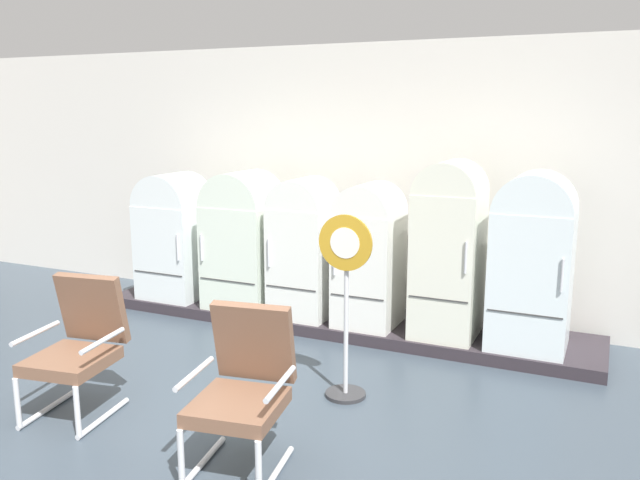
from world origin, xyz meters
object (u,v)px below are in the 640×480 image
object	(u,v)px
refrigerator_1	(243,236)
refrigerator_3	(369,250)
sign_stand	(346,313)
refrigerator_4	(449,244)
armchair_right	(244,383)
refrigerator_5	(532,256)
armchair_left	(79,342)
refrigerator_2	(304,244)
refrigerator_0	(174,233)

from	to	relation	value
refrigerator_1	refrigerator_3	world-z (taller)	refrigerator_1
refrigerator_3	sign_stand	distance (m)	1.48
refrigerator_4	sign_stand	bearing A→B (deg)	-106.96
refrigerator_4	armchair_right	distance (m)	2.71
refrigerator_5	armchair_left	distance (m)	3.82
sign_stand	refrigerator_2	bearing A→B (deg)	126.52
armchair_right	sign_stand	xyz separation A→B (m)	(0.21, 1.15, 0.15)
refrigerator_1	refrigerator_2	xyz separation A→B (m)	(0.74, -0.04, -0.01)
refrigerator_0	refrigerator_4	distance (m)	3.12
refrigerator_0	refrigerator_4	xyz separation A→B (m)	(3.11, 0.01, 0.14)
refrigerator_3	armchair_right	distance (m)	2.60
armchair_left	armchair_right	world-z (taller)	same
sign_stand	armchair_left	bearing A→B (deg)	-148.89
refrigerator_0	armchair_left	size ratio (longest dim) A/B	1.39
refrigerator_3	armchair_right	bearing A→B (deg)	-87.22
refrigerator_2	refrigerator_5	bearing A→B (deg)	0.79
refrigerator_1	refrigerator_4	size ratio (longest dim) A/B	0.89
refrigerator_2	sign_stand	size ratio (longest dim) A/B	0.98
refrigerator_2	refrigerator_3	distance (m)	0.70
refrigerator_1	armchair_left	bearing A→B (deg)	-88.04
armchair_right	sign_stand	bearing A→B (deg)	79.45
refrigerator_0	refrigerator_5	distance (m)	3.86
refrigerator_1	refrigerator_2	world-z (taller)	refrigerator_1
refrigerator_2	refrigerator_4	size ratio (longest dim) A/B	0.87
refrigerator_1	refrigerator_5	bearing A→B (deg)	-0.18
refrigerator_0	refrigerator_5	world-z (taller)	refrigerator_5
refrigerator_4	sign_stand	distance (m)	1.53
refrigerator_0	refrigerator_4	size ratio (longest dim) A/B	0.85
refrigerator_3	armchair_right	size ratio (longest dim) A/B	1.39
refrigerator_4	armchair_right	world-z (taller)	refrigerator_4
refrigerator_3	armchair_right	xyz separation A→B (m)	(0.13, -2.58, -0.32)
armchair_right	sign_stand	size ratio (longest dim) A/B	0.70
refrigerator_5	armchair_right	xyz separation A→B (m)	(-1.40, -2.59, -0.41)
refrigerator_1	armchair_left	world-z (taller)	refrigerator_1
refrigerator_5	armchair_left	bearing A→B (deg)	-139.49
refrigerator_2	refrigerator_4	bearing A→B (deg)	1.10
refrigerator_4	armchair_left	size ratio (longest dim) A/B	1.63
armchair_left	armchair_right	bearing A→B (deg)	-4.81
refrigerator_3	refrigerator_5	size ratio (longest dim) A/B	0.89
refrigerator_4	armchair_left	bearing A→B (deg)	-130.96
armchair_left	sign_stand	xyz separation A→B (m)	(1.70, 1.03, 0.15)
refrigerator_1	refrigerator_3	distance (m)	1.45
armchair_left	sign_stand	size ratio (longest dim) A/B	0.70
refrigerator_3	refrigerator_4	xyz separation A→B (m)	(0.78, 0.01, 0.13)
armchair_left	refrigerator_5	bearing A→B (deg)	40.51
refrigerator_4	refrigerator_5	bearing A→B (deg)	0.19
refrigerator_0	armchair_right	distance (m)	3.58
refrigerator_4	refrigerator_1	bearing A→B (deg)	179.70
refrigerator_5	armchair_left	xyz separation A→B (m)	(-2.89, -2.47, -0.41)
refrigerator_5	armchair_right	world-z (taller)	refrigerator_5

